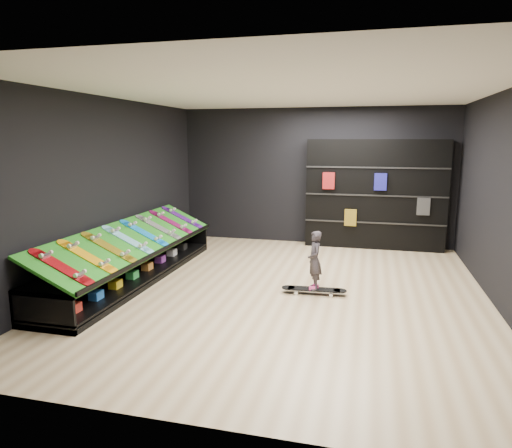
% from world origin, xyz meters
% --- Properties ---
extents(floor, '(6.00, 7.00, 0.01)m').
position_xyz_m(floor, '(0.00, 0.00, 0.00)').
color(floor, '#CFB78C').
rests_on(floor, ground).
extents(ceiling, '(6.00, 7.00, 0.01)m').
position_xyz_m(ceiling, '(0.00, 0.00, 3.00)').
color(ceiling, white).
rests_on(ceiling, ground).
extents(wall_back, '(6.00, 0.02, 3.00)m').
position_xyz_m(wall_back, '(0.00, 3.50, 1.50)').
color(wall_back, black).
rests_on(wall_back, ground).
extents(wall_front, '(6.00, 0.02, 3.00)m').
position_xyz_m(wall_front, '(0.00, -3.50, 1.50)').
color(wall_front, black).
rests_on(wall_front, ground).
extents(wall_left, '(0.02, 7.00, 3.00)m').
position_xyz_m(wall_left, '(-3.00, 0.00, 1.50)').
color(wall_left, black).
rests_on(wall_left, ground).
extents(wall_right, '(0.02, 7.00, 3.00)m').
position_xyz_m(wall_right, '(3.00, 0.00, 1.50)').
color(wall_right, black).
rests_on(wall_right, ground).
extents(display_rack, '(0.90, 4.50, 0.50)m').
position_xyz_m(display_rack, '(-2.55, 0.00, 0.25)').
color(display_rack, black).
rests_on(display_rack, ground).
extents(turf_ramp, '(0.92, 4.50, 0.46)m').
position_xyz_m(turf_ramp, '(-2.50, 0.00, 0.71)').
color(turf_ramp, '#176C11').
rests_on(turf_ramp, display_rack).
extents(back_shelving, '(2.90, 0.34, 2.32)m').
position_xyz_m(back_shelving, '(1.32, 3.32, 1.16)').
color(back_shelving, black).
rests_on(back_shelving, ground).
extents(floor_skateboard, '(0.99, 0.28, 0.09)m').
position_xyz_m(floor_skateboard, '(0.46, -0.03, 0.05)').
color(floor_skateboard, black).
rests_on(floor_skateboard, ground).
extents(child, '(0.20, 0.24, 0.53)m').
position_xyz_m(child, '(0.46, -0.03, 0.36)').
color(child, black).
rests_on(child, floor_skateboard).
extents(display_board_0, '(0.93, 0.22, 0.50)m').
position_xyz_m(display_board_0, '(-2.49, -1.90, 0.74)').
color(display_board_0, red).
rests_on(display_board_0, turf_ramp).
extents(display_board_1, '(0.93, 0.22, 0.50)m').
position_xyz_m(display_board_1, '(-2.49, -1.36, 0.74)').
color(display_board_1, yellow).
rests_on(display_board_1, turf_ramp).
extents(display_board_2, '(0.93, 0.22, 0.50)m').
position_xyz_m(display_board_2, '(-2.49, -0.81, 0.74)').
color(display_board_2, yellow).
rests_on(display_board_2, turf_ramp).
extents(display_board_3, '(0.93, 0.22, 0.50)m').
position_xyz_m(display_board_3, '(-2.49, -0.27, 0.74)').
color(display_board_3, '#0CB2E5').
rests_on(display_board_3, turf_ramp).
extents(display_board_4, '(0.93, 0.22, 0.50)m').
position_xyz_m(display_board_4, '(-2.49, 0.27, 0.74)').
color(display_board_4, blue).
rests_on(display_board_4, turf_ramp).
extents(display_board_5, '(0.93, 0.22, 0.50)m').
position_xyz_m(display_board_5, '(-2.49, 0.81, 0.74)').
color(display_board_5, black).
rests_on(display_board_5, turf_ramp).
extents(display_board_6, '(0.93, 0.22, 0.50)m').
position_xyz_m(display_board_6, '(-2.49, 1.36, 0.74)').
color(display_board_6, '#E5198C').
rests_on(display_board_6, turf_ramp).
extents(display_board_7, '(0.93, 0.22, 0.50)m').
position_xyz_m(display_board_7, '(-2.49, 1.90, 0.74)').
color(display_board_7, purple).
rests_on(display_board_7, turf_ramp).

